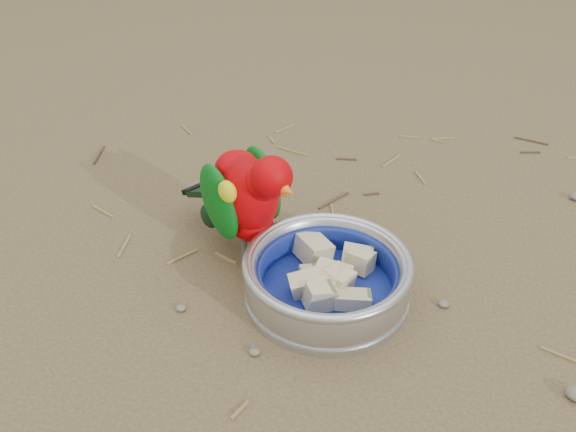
# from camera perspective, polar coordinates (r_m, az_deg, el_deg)

# --- Properties ---
(ground) EXTENTS (60.00, 60.00, 0.00)m
(ground) POSITION_cam_1_polar(r_m,az_deg,el_deg) (0.86, 5.95, -4.94)
(ground) COLOR brown
(food_bowl) EXTENTS (0.21, 0.21, 0.02)m
(food_bowl) POSITION_cam_1_polar(r_m,az_deg,el_deg) (0.81, 3.44, -6.84)
(food_bowl) COLOR #B2B2BA
(food_bowl) RESTS_ON ground
(bowl_wall) EXTENTS (0.21, 0.21, 0.04)m
(bowl_wall) POSITION_cam_1_polar(r_m,az_deg,el_deg) (0.79, 3.52, -5.21)
(bowl_wall) COLOR #B2B2BA
(bowl_wall) RESTS_ON food_bowl
(fruit_wedges) EXTENTS (0.12, 0.12, 0.03)m
(fruit_wedges) POSITION_cam_1_polar(r_m,az_deg,el_deg) (0.80, 3.50, -5.59)
(fruit_wedges) COLOR beige
(fruit_wedges) RESTS_ON food_bowl
(lory_parrot) EXTENTS (0.21, 0.21, 0.16)m
(lory_parrot) POSITION_cam_1_polar(r_m,az_deg,el_deg) (0.84, -3.61, 1.12)
(lory_parrot) COLOR #B80004
(lory_parrot) RESTS_ON ground
(ground_debris) EXTENTS (0.90, 0.80, 0.01)m
(ground_debris) POSITION_cam_1_polar(r_m,az_deg,el_deg) (0.90, 7.43, -2.63)
(ground_debris) COLOR olive
(ground_debris) RESTS_ON ground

